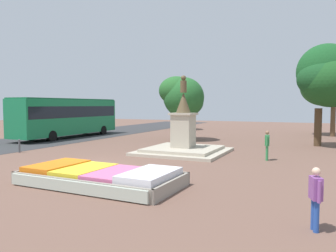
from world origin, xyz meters
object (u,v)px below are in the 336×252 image
object	(u,v)px
pedestrian_near_planter	(316,195)
pedestrian_crossing_plaza	(267,143)
statue_monument	(183,140)
city_bus	(68,115)
flower_planter	(100,177)
kerb_bollard_mid_b	(19,146)

from	to	relation	value
pedestrian_near_planter	pedestrian_crossing_plaza	distance (m)	10.12
statue_monument	pedestrian_crossing_plaza	bearing A→B (deg)	-7.25
statue_monument	city_bus	xyz separation A→B (m)	(-13.35, 4.68, 1.24)
flower_planter	pedestrian_crossing_plaza	distance (m)	9.62
flower_planter	city_bus	bearing A→B (deg)	135.00
statue_monument	pedestrian_near_planter	distance (m)	12.94
pedestrian_crossing_plaza	flower_planter	bearing A→B (deg)	-120.74
statue_monument	city_bus	size ratio (longest dim) A/B	0.44
statue_monument	kerb_bollard_mid_b	xyz separation A→B (m)	(-9.44, -4.16, -0.37)
flower_planter	pedestrian_crossing_plaza	size ratio (longest dim) A/B	3.83
flower_planter	pedestrian_near_planter	xyz separation A→B (m)	(7.37, -1.56, 0.57)
statue_monument	kerb_bollard_mid_b	size ratio (longest dim) A/B	6.10
city_bus	pedestrian_crossing_plaza	world-z (taller)	city_bus
city_bus	flower_planter	bearing A→B (deg)	-45.00
pedestrian_crossing_plaza	kerb_bollard_mid_b	bearing A→B (deg)	-166.47
city_bus	kerb_bollard_mid_b	bearing A→B (deg)	-66.14
pedestrian_crossing_plaza	statue_monument	bearing A→B (deg)	172.75
statue_monument	city_bus	world-z (taller)	statue_monument
kerb_bollard_mid_b	city_bus	bearing A→B (deg)	113.86
city_bus	statue_monument	bearing A→B (deg)	-19.32
city_bus	kerb_bollard_mid_b	size ratio (longest dim) A/B	13.75
pedestrian_near_planter	kerb_bollard_mid_b	world-z (taller)	pedestrian_near_planter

